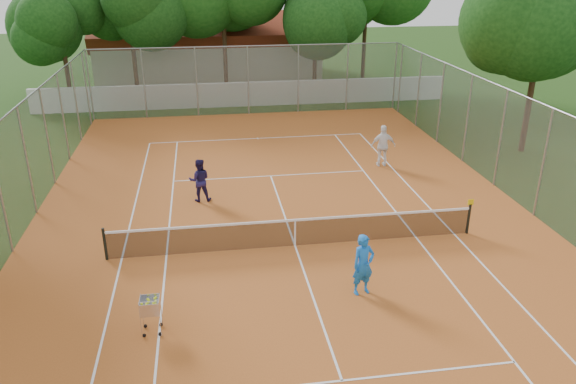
{
  "coord_description": "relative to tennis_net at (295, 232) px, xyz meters",
  "views": [
    {
      "loc": [
        -2.69,
        -15.96,
        8.7
      ],
      "look_at": [
        0.0,
        1.5,
        1.3
      ],
      "focal_mm": 35.0,
      "sensor_mm": 36.0,
      "label": 1
    }
  ],
  "objects": [
    {
      "name": "court_lines",
      "position": [
        0.0,
        0.0,
        -0.49
      ],
      "size": [
        10.98,
        23.78,
        0.01
      ],
      "primitive_type": "cube",
      "color": "white",
      "rests_on": "court_pad"
    },
    {
      "name": "ground",
      "position": [
        0.0,
        0.0,
        -0.51
      ],
      "size": [
        120.0,
        120.0,
        0.0
      ],
      "primitive_type": "plane",
      "color": "#1A370F",
      "rests_on": "ground"
    },
    {
      "name": "ball_hopper",
      "position": [
        -4.28,
        -3.95,
        0.04
      ],
      "size": [
        0.65,
        0.65,
        1.05
      ],
      "primitive_type": "cube",
      "rotation": [
        0.0,
        0.0,
        -0.36
      ],
      "color": "silver",
      "rests_on": "court_pad"
    },
    {
      "name": "tennis_net",
      "position": [
        0.0,
        0.0,
        0.0
      ],
      "size": [
        11.88,
        0.1,
        0.98
      ],
      "primitive_type": "cube",
      "color": "black",
      "rests_on": "court_pad"
    },
    {
      "name": "clubhouse",
      "position": [
        -2.0,
        29.0,
        1.69
      ],
      "size": [
        16.4,
        9.0,
        4.4
      ],
      "primitive_type": "cube",
      "color": "beige",
      "rests_on": "ground"
    },
    {
      "name": "boundary_wall",
      "position": [
        0.0,
        19.0,
        0.24
      ],
      "size": [
        26.0,
        0.3,
        1.5
      ],
      "primitive_type": "cube",
      "color": "white",
      "rests_on": "ground"
    },
    {
      "name": "tropical_trees",
      "position": [
        0.0,
        22.0,
        4.49
      ],
      "size": [
        29.0,
        19.0,
        10.0
      ],
      "primitive_type": "cube",
      "color": "#0E340D",
      "rests_on": "ground"
    },
    {
      "name": "player_far_right",
      "position": [
        5.12,
        6.93,
        0.45
      ],
      "size": [
        1.14,
        0.57,
        1.88
      ],
      "primitive_type": "imported",
      "rotation": [
        0.0,
        0.0,
        3.04
      ],
      "color": "white",
      "rests_on": "court_pad"
    },
    {
      "name": "player_far_left",
      "position": [
        -3.0,
        4.2,
        0.35
      ],
      "size": [
        0.82,
        0.64,
        1.68
      ],
      "primitive_type": "imported",
      "rotation": [
        0.0,
        0.0,
        3.14
      ],
      "color": "#1F1747",
      "rests_on": "court_pad"
    },
    {
      "name": "perimeter_fence",
      "position": [
        0.0,
        0.0,
        1.49
      ],
      "size": [
        18.0,
        34.0,
        4.0
      ],
      "primitive_type": "cube",
      "color": "slate",
      "rests_on": "ground"
    },
    {
      "name": "player_near",
      "position": [
        1.4,
        -3.01,
        0.4
      ],
      "size": [
        0.74,
        0.57,
        1.78
      ],
      "primitive_type": "imported",
      "rotation": [
        0.0,
        0.0,
        0.25
      ],
      "color": "blue",
      "rests_on": "court_pad"
    },
    {
      "name": "court_pad",
      "position": [
        0.0,
        0.0,
        -0.5
      ],
      "size": [
        18.0,
        34.0,
        0.02
      ],
      "primitive_type": "cube",
      "color": "#B45D23",
      "rests_on": "ground"
    }
  ]
}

